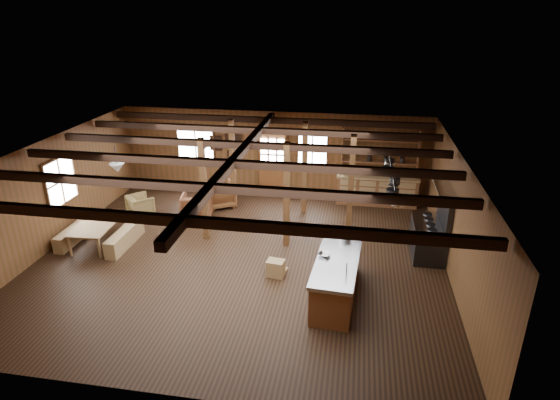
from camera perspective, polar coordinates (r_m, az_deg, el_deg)
name	(u,v)px	position (r m, az deg, el deg)	size (l,w,h in m)	color
room	(239,208)	(11.20, -5.03, -1.00)	(10.04, 9.04, 2.84)	black
ceiling_joists	(239,155)	(10.92, -5.03, 5.53)	(9.80, 8.82, 0.18)	black
timber_posts	(276,180)	(12.99, -0.55, 2.45)	(3.95, 2.35, 2.80)	#4D2E16
back_door	(273,170)	(15.45, -0.91, 3.72)	(1.02, 0.08, 2.15)	brown
window_back_left	(196,145)	(15.90, -10.23, 6.63)	(1.32, 0.06, 1.32)	white
window_back_right	(312,150)	(15.07, 3.98, 6.05)	(1.02, 0.06, 1.32)	white
window_left	(60,181)	(13.60, -25.21, 2.07)	(0.14, 1.24, 1.32)	white
notice_boards	(228,145)	(15.56, -6.39, 6.64)	(1.08, 0.03, 0.90)	beige
back_counter	(377,186)	(15.09, 11.73, 1.65)	(2.55, 0.60, 2.45)	brown
pendant_lamps	(163,157)	(12.51, -14.09, 5.09)	(1.86, 2.36, 0.66)	#2A2A2C
pot_rack	(392,178)	(10.84, 13.49, 2.68)	(0.38, 3.00, 0.41)	#2A2A2C
kitchen_island	(337,277)	(10.24, 6.92, -9.32)	(1.05, 2.56, 1.20)	brown
step_stool	(276,268)	(11.03, -0.54, -8.31)	(0.45, 0.32, 0.40)	olive
commercial_range	(431,232)	(12.33, 17.88, -3.78)	(0.79, 1.53, 1.89)	#2A2A2C
dining_table	(100,233)	(13.31, -21.14, -3.80)	(1.68, 0.94, 0.59)	#9A7346
bench_wall	(74,234)	(13.73, -23.80, -3.82)	(0.28, 1.51, 0.42)	olive
bench_aisle	(125,238)	(13.01, -18.39, -4.37)	(0.31, 1.66, 0.46)	olive
armchair_a	(220,194)	(14.82, -7.32, 0.70)	(0.84, 0.87, 0.79)	brown
armchair_b	(197,206)	(14.05, -10.11, -0.72)	(0.84, 0.87, 0.79)	brown
armchair_c	(141,205)	(14.71, -16.64, -0.61)	(0.67, 0.69, 0.63)	olive
counter_pot	(345,234)	(10.85, 7.92, -4.11)	(0.30, 0.30, 0.18)	silver
bowl	(324,255)	(10.05, 5.43, -6.65)	(0.25, 0.25, 0.06)	silver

